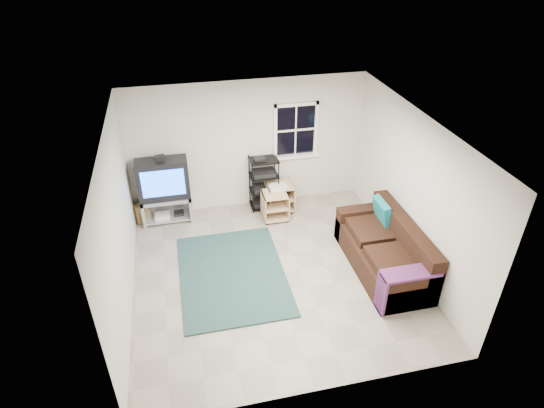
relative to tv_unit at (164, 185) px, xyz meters
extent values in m
plane|color=gray|center=(1.67, -2.04, -0.77)|extent=(4.60, 4.60, 0.00)
plane|color=white|center=(1.67, -2.04, 1.83)|extent=(4.60, 4.60, 0.00)
plane|color=beige|center=(1.67, 0.26, 0.53)|extent=(4.60, 0.00, 4.60)
plane|color=beige|center=(1.67, -4.34, 0.53)|extent=(4.60, 0.00, 4.60)
plane|color=beige|center=(-0.63, -2.04, 0.53)|extent=(0.00, 4.60, 4.60)
plane|color=beige|center=(3.97, -2.04, 0.53)|extent=(0.00, 4.60, 4.60)
cube|color=black|center=(2.62, 0.24, 0.78)|extent=(0.80, 0.01, 1.02)
cube|color=white|center=(2.62, 0.22, 1.30)|extent=(0.88, 0.06, 0.06)
cube|color=white|center=(2.62, 0.21, 0.23)|extent=(0.98, 0.14, 0.05)
cube|color=white|center=(2.21, 0.22, 0.78)|extent=(0.06, 0.06, 1.10)
cube|color=white|center=(3.03, 0.22, 0.78)|extent=(0.06, 0.06, 1.10)
cube|color=white|center=(2.62, 0.23, 0.78)|extent=(0.78, 0.04, 0.04)
cube|color=#A4A3AC|center=(0.00, -0.01, -0.27)|extent=(0.95, 0.47, 0.06)
cube|color=#A4A3AC|center=(-0.45, -0.01, -0.50)|extent=(0.06, 0.47, 0.52)
cube|color=#A4A3AC|center=(0.45, -0.01, -0.50)|extent=(0.06, 0.47, 0.52)
cube|color=#A4A3AC|center=(0.00, -0.01, -0.70)|extent=(0.84, 0.44, 0.04)
cube|color=#A4A3AC|center=(0.00, 0.21, -0.50)|extent=(0.95, 0.04, 0.52)
cube|color=silver|center=(-0.11, -0.05, -0.64)|extent=(0.28, 0.23, 0.08)
cube|color=black|center=(0.21, -0.01, -0.65)|extent=(0.19, 0.17, 0.06)
cube|color=black|center=(0.00, -0.01, 0.15)|extent=(0.95, 0.40, 0.78)
cube|color=blue|center=(0.00, -0.21, 0.16)|extent=(0.78, 0.01, 0.53)
cube|color=black|center=(0.00, -0.01, 0.58)|extent=(0.17, 0.12, 0.09)
cylinder|color=black|center=(1.68, -0.15, -0.21)|extent=(0.02, 0.02, 1.12)
cylinder|color=black|center=(2.20, -0.15, -0.21)|extent=(0.02, 0.02, 1.12)
cylinder|color=black|center=(1.68, 0.22, -0.21)|extent=(0.02, 0.02, 1.12)
cylinder|color=black|center=(2.20, 0.22, -0.21)|extent=(0.02, 0.02, 1.12)
cube|color=black|center=(1.94, 0.04, -0.71)|extent=(0.56, 0.41, 0.02)
cube|color=black|center=(1.94, 0.04, -0.66)|extent=(0.44, 0.33, 0.09)
cube|color=black|center=(1.94, 0.04, -0.38)|extent=(0.56, 0.41, 0.02)
cube|color=black|center=(1.94, 0.04, -0.32)|extent=(0.44, 0.33, 0.09)
cube|color=black|center=(1.94, 0.04, -0.04)|extent=(0.56, 0.41, 0.02)
cube|color=black|center=(1.94, 0.04, 0.02)|extent=(0.44, 0.33, 0.09)
cube|color=black|center=(1.94, 0.04, 0.30)|extent=(0.56, 0.41, 0.02)
cube|color=tan|center=(2.06, -0.42, -0.21)|extent=(0.48, 0.48, 0.02)
cube|color=tan|center=(2.06, -0.42, -0.71)|extent=(0.48, 0.48, 0.02)
cube|color=tan|center=(1.83, -0.42, -0.46)|extent=(0.02, 0.48, 0.52)
cube|color=tan|center=(2.29, -0.42, -0.46)|extent=(0.02, 0.48, 0.52)
cube|color=tan|center=(2.06, -0.19, -0.46)|extent=(0.44, 0.02, 0.52)
cube|color=tan|center=(2.06, -0.42, -0.48)|extent=(0.44, 0.46, 0.02)
cylinder|color=black|center=(1.87, -0.62, -0.74)|extent=(0.05, 0.05, 0.05)
cylinder|color=black|center=(2.25, -0.23, -0.74)|extent=(0.05, 0.05, 0.05)
cube|color=tan|center=(2.23, -0.12, -0.20)|extent=(0.53, 0.53, 0.02)
cube|color=tan|center=(2.23, -0.12, -0.70)|extent=(0.53, 0.53, 0.02)
cube|color=tan|center=(1.97, -0.12, -0.45)|extent=(0.03, 0.53, 0.53)
cube|color=tan|center=(2.48, -0.12, -0.45)|extent=(0.03, 0.53, 0.53)
cube|color=tan|center=(2.22, 0.13, -0.45)|extent=(0.48, 0.03, 0.53)
cube|color=tan|center=(2.23, -0.12, -0.47)|extent=(0.48, 0.50, 0.02)
cylinder|color=black|center=(2.02, -0.33, -0.74)|extent=(0.05, 0.05, 0.05)
cylinder|color=black|center=(2.43, 0.08, -0.74)|extent=(0.05, 0.05, 0.05)
cylinder|color=silver|center=(2.17, -0.23, -0.17)|extent=(0.37, 0.37, 0.03)
cube|color=black|center=(3.47, -2.30, -0.55)|extent=(0.94, 2.09, 0.44)
cube|color=black|center=(3.81, -2.30, -0.10)|extent=(0.25, 2.09, 0.45)
cube|color=black|center=(3.47, -1.39, -0.44)|extent=(0.94, 0.25, 0.65)
cube|color=black|center=(3.47, -3.22, -0.44)|extent=(0.94, 0.25, 0.65)
cube|color=black|center=(3.39, -2.72, -0.26)|extent=(0.63, 0.75, 0.14)
cube|color=black|center=(3.39, -1.89, -0.26)|extent=(0.63, 0.75, 0.14)
cube|color=teal|center=(3.66, -1.73, -0.01)|extent=(0.21, 0.50, 0.43)
cube|color=#0D2C98|center=(3.45, -3.22, -0.10)|extent=(0.86, 0.31, 0.04)
cube|color=#0D2C98|center=(3.02, -3.22, -0.42)|extent=(0.04, 0.31, 0.61)
cube|color=black|center=(0.98, -1.92, -0.75)|extent=(1.72, 2.36, 0.03)
cube|color=olive|center=(-0.49, 0.04, -0.57)|extent=(0.32, 0.27, 0.39)
camera|label=1|loc=(0.35, -7.71, 4.28)|focal=30.00mm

